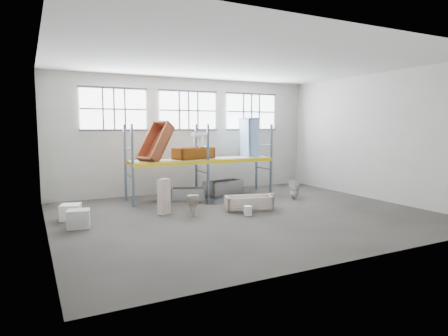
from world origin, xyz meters
TOP-DOWN VIEW (x-y plane):
  - floor at (0.00, 0.00)m, footprint 12.00×10.00m
  - ceiling at (0.00, 0.00)m, footprint 12.00×10.00m
  - wall_back at (0.00, 5.05)m, footprint 12.00×0.10m
  - wall_front at (0.00, -5.05)m, footprint 12.00×0.10m
  - wall_left at (-6.05, 0.00)m, footprint 0.10×10.00m
  - wall_right at (6.05, 0.00)m, footprint 0.10×10.00m
  - window_left at (-3.20, 4.94)m, footprint 2.60×0.04m
  - window_mid at (0.00, 4.94)m, footprint 2.60×0.04m
  - window_right at (3.20, 4.94)m, footprint 2.60×0.04m
  - rack_upright_la at (-3.00, 2.90)m, footprint 0.08×0.08m
  - rack_upright_lb at (-3.00, 4.10)m, footprint 0.08×0.08m
  - rack_upright_ma at (0.00, 2.90)m, footprint 0.08×0.08m
  - rack_upright_mb at (0.00, 4.10)m, footprint 0.08×0.08m
  - rack_upright_ra at (3.00, 2.90)m, footprint 0.08×0.08m
  - rack_upright_rb at (3.00, 4.10)m, footprint 0.08×0.08m
  - rack_beam_front at (0.00, 2.90)m, footprint 6.00×0.10m
  - rack_beam_back at (0.00, 4.10)m, footprint 6.00×0.10m
  - shelf_deck at (0.00, 3.50)m, footprint 5.90×1.10m
  - wet_patch at (0.00, 2.70)m, footprint 1.80×1.80m
  - bathtub_beige at (0.47, 0.51)m, footprint 1.78×1.19m
  - cistern_spare at (1.36, 0.60)m, footprint 0.44×0.27m
  - sink_in_tub at (0.56, 0.50)m, footprint 0.50×0.50m
  - toilet_beige at (-1.55, 0.77)m, footprint 0.57×0.76m
  - cistern_tall at (-2.39, 1.21)m, footprint 0.45×0.38m
  - toilet_white at (3.16, 1.41)m, footprint 0.44×0.43m
  - steel_tub_left at (-0.78, 3.08)m, footprint 1.48×1.13m
  - steel_tub_right at (1.02, 3.58)m, footprint 1.79×1.14m
  - rust_tub_flat at (-0.35, 3.55)m, footprint 1.76×1.10m
  - rust_tub_tilted at (-1.95, 3.51)m, footprint 1.60×1.36m
  - sink_on_shelf at (-0.26, 3.11)m, footprint 0.76×0.64m
  - blue_tub_upright at (2.37, 3.71)m, footprint 0.57×0.84m
  - bucket at (0.00, -0.23)m, footprint 0.35×0.35m
  - carton_near at (-5.16, 0.63)m, footprint 0.70×0.63m
  - carton_far at (-5.26, 1.79)m, footprint 0.72×0.72m

SIDE VIEW (x-z plane):
  - floor at x=0.00m, z-range -0.10..0.00m
  - wet_patch at x=0.00m, z-range 0.00..0.00m
  - bucket at x=0.00m, z-range 0.00..0.31m
  - sink_in_tub at x=0.56m, z-range 0.08..0.24m
  - bathtub_beige at x=0.47m, z-range 0.00..0.48m
  - carton_far at x=-5.26m, z-range 0.00..0.48m
  - steel_tub_left at x=-0.78m, z-range 0.00..0.49m
  - carton_near at x=-5.16m, z-range 0.00..0.53m
  - cistern_spare at x=1.36m, z-range 0.08..0.48m
  - steel_tub_right at x=1.02m, z-range 0.00..0.61m
  - toilet_beige at x=-1.55m, z-range 0.00..0.69m
  - toilet_white at x=3.16m, z-range 0.00..0.78m
  - cistern_tall at x=-2.39m, z-range 0.00..1.18m
  - rack_upright_la at x=-3.00m, z-range 0.00..3.00m
  - rack_upright_lb at x=-3.00m, z-range 0.00..3.00m
  - rack_upright_ma at x=0.00m, z-range 0.00..3.00m
  - rack_upright_mb at x=0.00m, z-range 0.00..3.00m
  - rack_upright_ra at x=3.00m, z-range 0.00..3.00m
  - rack_upright_rb at x=3.00m, z-range 0.00..3.00m
  - rack_beam_front at x=0.00m, z-range 1.43..1.57m
  - rack_beam_back at x=0.00m, z-range 1.43..1.57m
  - shelf_deck at x=0.00m, z-range 1.57..1.59m
  - rust_tub_flat at x=-0.35m, z-range 1.59..2.05m
  - sink_on_shelf at x=-0.26m, z-range 1.80..2.39m
  - rust_tub_tilted at x=-1.95m, z-range 1.45..3.14m
  - blue_tub_upright at x=2.37m, z-range 1.50..3.29m
  - wall_back at x=0.00m, z-range 0.00..5.00m
  - wall_front at x=0.00m, z-range 0.00..5.00m
  - wall_left at x=-6.05m, z-range 0.00..5.00m
  - wall_right at x=6.05m, z-range 0.00..5.00m
  - window_left at x=-3.20m, z-range 2.80..4.40m
  - window_mid at x=0.00m, z-range 2.80..4.40m
  - window_right at x=3.20m, z-range 2.80..4.40m
  - ceiling at x=0.00m, z-range 5.00..5.10m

